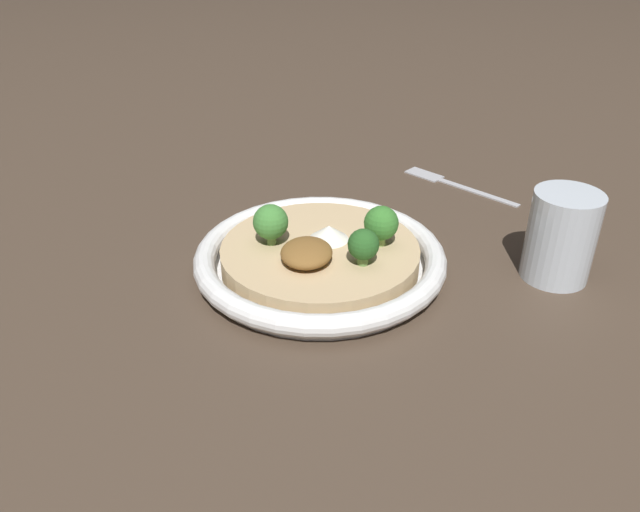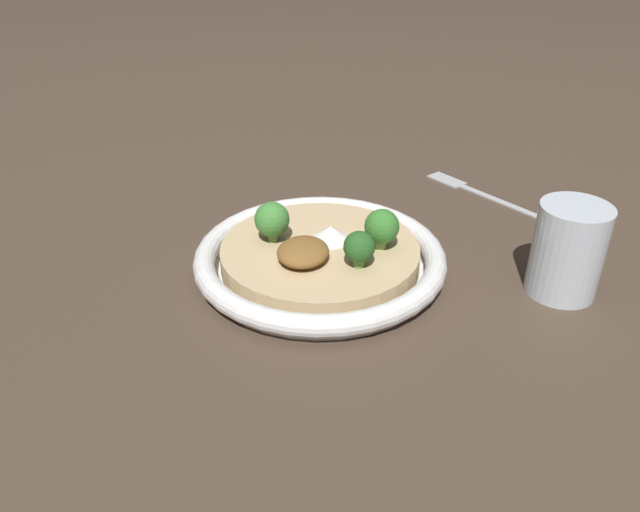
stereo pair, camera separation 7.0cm
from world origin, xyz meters
The scene contains 9 objects.
ground_plane centered at (0.00, 0.00, 0.00)m, with size 6.00×6.00×0.00m, color #47382B.
risotto_bowl centered at (0.00, 0.00, 0.02)m, with size 0.28×0.28×0.03m.
cheese_sprinkle centered at (-0.02, 0.01, 0.04)m, with size 0.05×0.05×0.02m.
crispy_onion_garnish centered at (0.03, -0.01, 0.04)m, with size 0.06×0.06×0.02m.
broccoli_back centered at (0.03, 0.05, 0.05)m, with size 0.03×0.03×0.04m.
broccoli_front centered at (0.00, -0.05, 0.06)m, with size 0.04×0.04×0.05m.
broccoli_back_left centered at (-0.01, 0.07, 0.06)m, with size 0.04×0.04×0.05m.
drinking_glass centered at (-0.02, 0.26, 0.05)m, with size 0.07×0.07×0.10m.
fork_utensil centered at (-0.26, 0.16, 0.00)m, with size 0.13×0.16×0.00m.
Camera 2 is at (0.58, 0.13, 0.37)m, focal length 35.00 mm.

